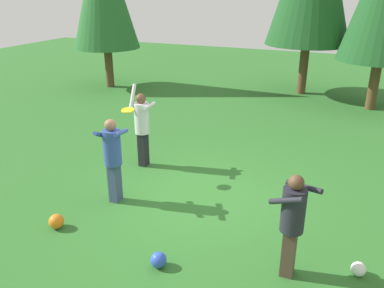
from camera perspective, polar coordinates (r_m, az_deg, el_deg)
The scene contains 8 objects.
ground_plane at distance 8.14m, azimuth 0.97°, elevation -7.61°, with size 40.00×40.00×0.00m, color #2D6B28.
person_thrower at distance 9.18m, azimuth -7.19°, elevation 2.96°, with size 0.54×0.62×1.94m.
person_catcher at distance 7.71m, azimuth -11.35°, elevation -1.39°, with size 0.60×0.67×1.71m.
person_bystander at distance 5.84m, azimuth 14.25°, elevation -10.27°, with size 0.71×0.67×1.64m.
frisbee at distance 8.38m, azimuth -9.23°, elevation 4.82°, with size 0.27×0.27×0.06m.
ball_blue at distance 6.30m, azimuth -4.84°, elevation -16.26°, with size 0.25×0.25×0.25m, color blue.
ball_white at distance 6.62m, azimuth 22.81°, elevation -16.23°, with size 0.22×0.22×0.22m, color white.
ball_orange at distance 7.52m, azimuth -18.92°, elevation -10.48°, with size 0.26×0.26×0.26m, color orange.
Camera 1 is at (2.65, -6.57, 4.02)m, focal length 37.09 mm.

